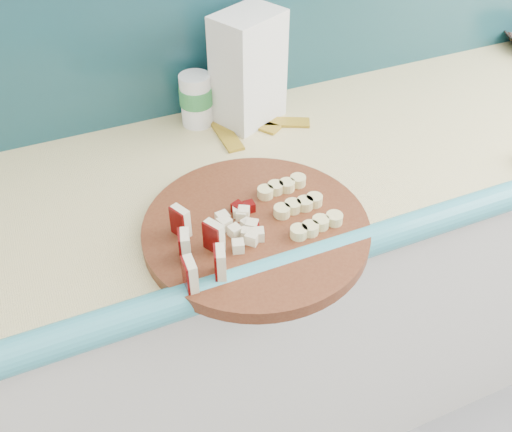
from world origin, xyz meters
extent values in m
cube|color=silver|center=(0.10, 1.50, 0.44)|extent=(2.20, 0.60, 0.88)
cube|color=#DFCD82|center=(0.10, 1.50, 0.90)|extent=(2.20, 0.60, 0.03)
cube|color=teal|center=(0.10, 1.20, 0.90)|extent=(2.20, 0.06, 0.03)
cylinder|color=#4A1F10|center=(-0.10, 1.30, 0.92)|extent=(0.46, 0.46, 0.03)
cube|color=beige|center=(-0.25, 1.20, 0.97)|extent=(0.02, 0.04, 0.06)
cube|color=#490505|center=(-0.26, 1.20, 0.97)|extent=(0.01, 0.04, 0.06)
cube|color=beige|center=(-0.24, 1.27, 0.97)|extent=(0.02, 0.04, 0.06)
cube|color=#490505|center=(-0.25, 1.27, 0.97)|extent=(0.01, 0.04, 0.06)
cube|color=beige|center=(-0.23, 1.33, 0.97)|extent=(0.02, 0.04, 0.06)
cube|color=#490505|center=(-0.24, 1.33, 0.97)|extent=(0.01, 0.04, 0.06)
cube|color=beige|center=(-0.20, 1.21, 0.97)|extent=(0.02, 0.04, 0.06)
cube|color=#490505|center=(-0.21, 1.21, 0.97)|extent=(0.01, 0.04, 0.06)
cube|color=beige|center=(-0.19, 1.27, 0.97)|extent=(0.02, 0.04, 0.06)
cube|color=#490505|center=(-0.20, 1.27, 0.97)|extent=(0.01, 0.04, 0.06)
cube|color=#F4EDC3|center=(-0.11, 1.30, 0.95)|extent=(0.02, 0.02, 0.02)
cube|color=#F4EDC3|center=(-0.11, 1.31, 0.95)|extent=(0.02, 0.02, 0.02)
cube|color=#490505|center=(-0.11, 1.32, 0.95)|extent=(0.02, 0.02, 0.02)
cube|color=#F4EDC3|center=(-0.12, 1.31, 0.95)|extent=(0.02, 0.02, 0.02)
cube|color=#F4EDC3|center=(-0.12, 1.32, 0.95)|extent=(0.02, 0.02, 0.02)
cube|color=#F4EDC3|center=(-0.14, 1.32, 0.95)|extent=(0.02, 0.02, 0.02)
cube|color=#F4EDC3|center=(-0.13, 1.31, 0.95)|extent=(0.02, 0.02, 0.02)
cube|color=#F4EDC3|center=(-0.14, 1.30, 0.95)|extent=(0.02, 0.02, 0.02)
cube|color=#490505|center=(-0.15, 1.30, 0.95)|extent=(0.02, 0.02, 0.02)
cube|color=#F4EDC3|center=(-0.14, 1.29, 0.95)|extent=(0.02, 0.02, 0.02)
cube|color=#F4EDC3|center=(-0.14, 1.28, 0.95)|extent=(0.02, 0.02, 0.02)
cube|color=#F4EDC3|center=(-0.13, 1.29, 0.95)|extent=(0.02, 0.02, 0.02)
cube|color=#F4EDC3|center=(-0.12, 1.28, 0.95)|extent=(0.02, 0.02, 0.02)
cube|color=#F4EDC3|center=(-0.11, 1.28, 0.95)|extent=(0.02, 0.02, 0.02)
cube|color=#490505|center=(-0.11, 1.29, 0.95)|extent=(0.02, 0.02, 0.02)
cube|color=#F4EDC3|center=(-0.10, 1.29, 0.95)|extent=(0.02, 0.02, 0.02)
cylinder|color=#DED287|center=(-0.04, 1.24, 0.95)|extent=(0.03, 0.03, 0.02)
cylinder|color=#DED287|center=(-0.01, 1.24, 0.95)|extent=(0.03, 0.03, 0.02)
cylinder|color=#DED287|center=(0.01, 1.25, 0.95)|extent=(0.03, 0.03, 0.02)
cylinder|color=#DED287|center=(0.04, 1.25, 0.95)|extent=(0.03, 0.03, 0.02)
cylinder|color=#DED287|center=(-0.04, 1.31, 0.95)|extent=(0.03, 0.03, 0.02)
cylinder|color=#DED287|center=(-0.02, 1.31, 0.95)|extent=(0.03, 0.03, 0.02)
cylinder|color=#DED287|center=(0.01, 1.31, 0.95)|extent=(0.03, 0.03, 0.02)
cylinder|color=#DED287|center=(0.03, 1.31, 0.95)|extent=(0.03, 0.03, 0.02)
cylinder|color=#DED287|center=(-0.05, 1.37, 0.95)|extent=(0.03, 0.03, 0.02)
cylinder|color=#DED287|center=(-0.03, 1.37, 0.95)|extent=(0.03, 0.03, 0.02)
cylinder|color=#DED287|center=(0.00, 1.37, 0.95)|extent=(0.03, 0.03, 0.02)
cylinder|color=#DED287|center=(0.03, 1.37, 0.95)|extent=(0.03, 0.03, 0.02)
cube|color=silver|center=(0.05, 1.69, 1.04)|extent=(0.18, 0.16, 0.26)
cylinder|color=white|center=(-0.07, 1.72, 0.97)|extent=(0.07, 0.07, 0.12)
cylinder|color=#349048|center=(-0.07, 1.72, 0.98)|extent=(0.08, 0.08, 0.04)
cube|color=gold|center=(-0.03, 1.65, 0.91)|extent=(0.04, 0.18, 0.01)
cube|color=gold|center=(0.04, 1.68, 0.91)|extent=(0.13, 0.17, 0.01)
cube|color=gold|center=(0.09, 1.64, 0.91)|extent=(0.18, 0.11, 0.01)
camera|label=1|loc=(-0.41, 0.58, 1.64)|focal=40.00mm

